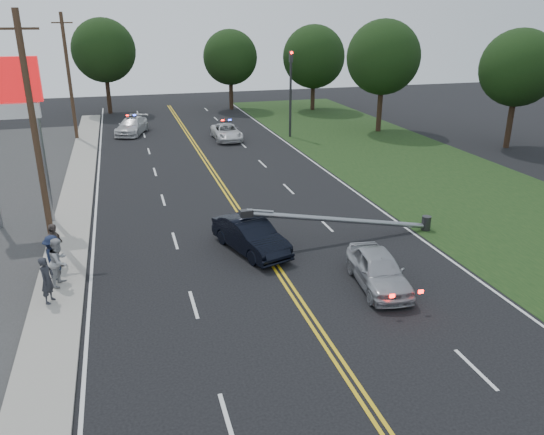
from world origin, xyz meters
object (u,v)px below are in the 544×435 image
object	(u,v)px
pylon_sign	(6,103)
traffic_signal	(291,87)
fallen_streetlight	(352,220)
bystander_b	(59,261)
bystander_d	(54,246)
utility_pole_far	(69,77)
bystander_a	(47,280)
crashed_sedan	(251,236)
emergency_b	(132,126)
waiting_sedan	(378,270)
emergency_a	(227,132)
utility_pole_mid	(34,129)
bystander_c	(54,257)

from	to	relation	value
pylon_sign	traffic_signal	xyz separation A→B (m)	(18.80, 16.00, -1.79)
fallen_streetlight	bystander_b	size ratio (longest dim) A/B	5.00
bystander_b	bystander_d	world-z (taller)	bystander_d
utility_pole_far	bystander_d	world-z (taller)	utility_pole_far
bystander_a	crashed_sedan	bearing A→B (deg)	-49.58
traffic_signal	emergency_b	bearing A→B (deg)	159.44
crashed_sedan	bystander_a	distance (m)	8.40
waiting_sedan	bystander_b	xyz separation A→B (m)	(-11.57, 3.28, 0.36)
bystander_a	emergency_b	bearing A→B (deg)	15.20
waiting_sedan	pylon_sign	bearing A→B (deg)	149.72
emergency_a	traffic_signal	bearing A→B (deg)	-3.03
utility_pole_mid	bystander_a	xyz separation A→B (m)	(0.59, -6.58, -4.10)
utility_pole_far	bystander_a	xyz separation A→B (m)	(0.59, -28.58, -4.10)
pylon_sign	utility_pole_far	xyz separation A→B (m)	(1.30, 20.00, -0.91)
bystander_b	emergency_b	bearing A→B (deg)	13.38
pylon_sign	crashed_sedan	bearing A→B (deg)	-31.43
traffic_signal	bystander_c	bearing A→B (deg)	-126.58
utility_pole_mid	bystander_a	distance (m)	7.78
utility_pole_mid	emergency_a	xyz separation A→B (m)	(12.04, 18.30, -4.45)
fallen_streetlight	bystander_b	bearing A→B (deg)	-174.26
bystander_c	bystander_b	bearing A→B (deg)	-176.13
bystander_c	bystander_d	bearing A→B (deg)	-18.55
waiting_sedan	bystander_b	distance (m)	12.03
pylon_sign	bystander_c	world-z (taller)	pylon_sign
pylon_sign	utility_pole_mid	size ratio (longest dim) A/B	0.80
utility_pole_far	bystander_b	bearing A→B (deg)	-88.12
pylon_sign	emergency_a	bearing A→B (deg)	50.70
crashed_sedan	bystander_d	xyz separation A→B (m)	(-8.01, 0.36, 0.33)
pylon_sign	waiting_sedan	distance (m)	18.13
fallen_streetlight	emergency_b	distance (m)	28.27
utility_pole_far	traffic_signal	bearing A→B (deg)	-12.89
bystander_b	fallen_streetlight	bearing A→B (deg)	-63.46
fallen_streetlight	crashed_sedan	size ratio (longest dim) A/B	2.11
bystander_d	emergency_b	bearing A→B (deg)	16.22
traffic_signal	bystander_b	bearing A→B (deg)	-125.53
crashed_sedan	bystander_b	distance (m)	7.80
crashed_sedan	emergency_a	size ratio (longest dim) A/B	0.96
pylon_sign	bystander_c	distance (m)	8.59
pylon_sign	utility_pole_mid	xyz separation A→B (m)	(1.30, -2.00, -0.91)
emergency_a	bystander_a	world-z (taller)	bystander_a
traffic_signal	bystander_d	bearing A→B (deg)	-127.95
pylon_sign	emergency_a	xyz separation A→B (m)	(13.34, 16.30, -5.36)
crashed_sedan	bystander_b	size ratio (longest dim) A/B	2.37
fallen_streetlight	emergency_a	bearing A→B (deg)	93.45
fallen_streetlight	utility_pole_mid	world-z (taller)	utility_pole_mid
emergency_b	bystander_d	xyz separation A→B (m)	(-3.97, -26.54, 0.35)
waiting_sedan	bystander_a	size ratio (longest dim) A/B	2.35
waiting_sedan	bystander_d	size ratio (longest dim) A/B	2.17
bystander_b	crashed_sedan	bearing A→B (deg)	-60.30
crashed_sedan	waiting_sedan	world-z (taller)	crashed_sedan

